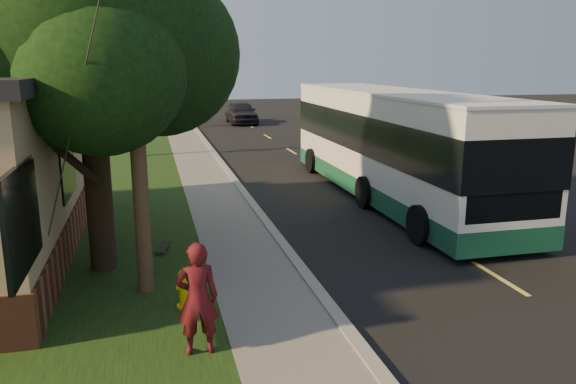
# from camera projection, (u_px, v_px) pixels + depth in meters

# --- Properties ---
(ground) EXTENTS (120.00, 120.00, 0.00)m
(ground) POSITION_uv_depth(u_px,v_px,m) (320.00, 297.00, 11.02)
(ground) COLOR black
(ground) RESTS_ON ground
(road) EXTENTS (8.00, 80.00, 0.01)m
(road) POSITION_uv_depth(u_px,v_px,m) (343.00, 183.00, 21.41)
(road) COLOR black
(road) RESTS_ON ground
(curb) EXTENTS (0.25, 80.00, 0.12)m
(curb) POSITION_uv_depth(u_px,v_px,m) (239.00, 187.00, 20.46)
(curb) COLOR gray
(curb) RESTS_ON ground
(sidewalk) EXTENTS (2.00, 80.00, 0.08)m
(sidewalk) POSITION_uv_depth(u_px,v_px,m) (212.00, 189.00, 20.23)
(sidewalk) COLOR slate
(sidewalk) RESTS_ON ground
(grass_verge) EXTENTS (5.00, 80.00, 0.07)m
(grass_verge) POSITION_uv_depth(u_px,v_px,m) (111.00, 194.00, 19.41)
(grass_verge) COLOR black
(grass_verge) RESTS_ON ground
(fire_hydrant) EXTENTS (0.32, 0.32, 0.74)m
(fire_hydrant) POSITION_uv_depth(u_px,v_px,m) (185.00, 288.00, 10.31)
(fire_hydrant) COLOR yellow
(fire_hydrant) RESTS_ON grass_verge
(utility_pole) EXTENTS (2.86, 3.21, 9.07)m
(utility_pole) POSITION_uv_depth(u_px,v_px,m) (132.00, 54.00, 10.14)
(utility_pole) COLOR #473321
(utility_pole) RESTS_ON ground
(leafy_tree) EXTENTS (6.30, 6.00, 7.80)m
(leafy_tree) POSITION_uv_depth(u_px,v_px,m) (88.00, 28.00, 11.38)
(leafy_tree) COLOR black
(leafy_tree) RESTS_ON grass_verge
(bare_tree_near) EXTENTS (1.38, 1.21, 4.31)m
(bare_tree_near) POSITION_uv_depth(u_px,v_px,m) (139.00, 113.00, 26.73)
(bare_tree_near) COLOR black
(bare_tree_near) RESTS_ON grass_verge
(bare_tree_far) EXTENTS (1.38, 1.21, 4.03)m
(bare_tree_far) POSITION_uv_depth(u_px,v_px,m) (149.00, 100.00, 38.23)
(bare_tree_far) COLOR black
(bare_tree_far) RESTS_ON grass_verge
(traffic_signal) EXTENTS (0.18, 0.22, 5.50)m
(traffic_signal) POSITION_uv_depth(u_px,v_px,m) (195.00, 80.00, 42.57)
(traffic_signal) COLOR #2D2D30
(traffic_signal) RESTS_ON ground
(transit_bus) EXTENTS (3.06, 13.27, 3.58)m
(transit_bus) POSITION_uv_depth(u_px,v_px,m) (393.00, 142.00, 18.66)
(transit_bus) COLOR silver
(transit_bus) RESTS_ON ground
(skateboarder) EXTENTS (0.66, 0.44, 1.80)m
(skateboarder) POSITION_uv_depth(u_px,v_px,m) (197.00, 299.00, 8.57)
(skateboarder) COLOR #4F0F16
(skateboarder) RESTS_ON grass_verge
(skateboard_main) EXTENTS (0.39, 0.84, 0.08)m
(skateboard_main) POSITION_uv_depth(u_px,v_px,m) (163.00, 247.00, 13.54)
(skateboard_main) COLOR black
(skateboard_main) RESTS_ON grass_verge
(distant_car) EXTENTS (1.99, 4.94, 1.68)m
(distant_car) POSITION_uv_depth(u_px,v_px,m) (241.00, 112.00, 41.92)
(distant_car) COLOR black
(distant_car) RESTS_ON ground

